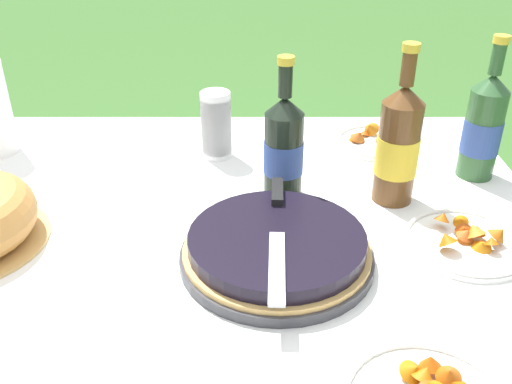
% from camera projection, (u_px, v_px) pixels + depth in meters
% --- Properties ---
extents(garden_table, '(1.52, 1.20, 0.71)m').
position_uv_depth(garden_table, '(167.00, 264.00, 1.11)').
color(garden_table, '#A87A47').
rests_on(garden_table, ground_plane).
extents(tablecloth, '(1.53, 1.21, 0.10)m').
position_uv_depth(tablecloth, '(165.00, 243.00, 1.09)').
color(tablecloth, white).
rests_on(tablecloth, garden_table).
extents(berry_tart, '(0.34, 0.34, 0.06)m').
position_uv_depth(berry_tart, '(276.00, 249.00, 1.00)').
color(berry_tart, '#38383D').
rests_on(berry_tart, tablecloth).
extents(serving_knife, '(0.04, 0.38, 0.01)m').
position_uv_depth(serving_knife, '(276.00, 223.00, 1.01)').
color(serving_knife, silver).
rests_on(serving_knife, berry_tart).
extents(cup_stack, '(0.07, 0.07, 0.16)m').
position_uv_depth(cup_stack, '(215.00, 125.00, 1.35)').
color(cup_stack, white).
rests_on(cup_stack, tablecloth).
extents(cider_bottle_green, '(0.08, 0.08, 0.32)m').
position_uv_depth(cider_bottle_green, '(482.00, 127.00, 1.25)').
color(cider_bottle_green, '#2D562D').
rests_on(cider_bottle_green, tablecloth).
extents(cider_bottle_amber, '(0.09, 0.09, 0.33)m').
position_uv_depth(cider_bottle_amber, '(397.00, 145.00, 1.15)').
color(cider_bottle_amber, brown).
rests_on(cider_bottle_amber, tablecloth).
extents(juice_bottle_red, '(0.08, 0.08, 0.30)m').
position_uv_depth(juice_bottle_red, '(283.00, 147.00, 1.17)').
color(juice_bottle_red, black).
rests_on(juice_bottle_red, tablecloth).
extents(snack_plate_left, '(0.20, 0.20, 0.06)m').
position_uv_depth(snack_plate_left, '(375.00, 140.00, 1.44)').
color(snack_plate_left, white).
rests_on(snack_plate_left, tablecloth).
extents(snack_plate_right, '(0.22, 0.22, 0.06)m').
position_uv_depth(snack_plate_right, '(466.00, 240.00, 1.05)').
color(snack_plate_right, white).
rests_on(snack_plate_right, tablecloth).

